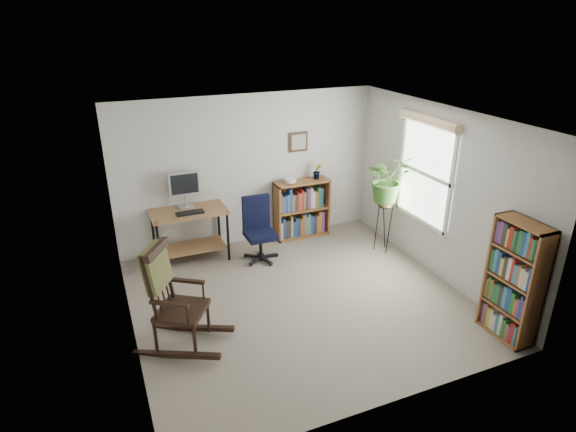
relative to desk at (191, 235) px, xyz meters
name	(u,v)px	position (x,y,z in m)	size (l,w,h in m)	color
floor	(300,300)	(1.05, -1.70, -0.40)	(4.20, 4.00, 0.00)	gray
ceiling	(302,119)	(1.05, -1.70, 2.00)	(4.20, 4.00, 0.00)	silver
wall_back	(249,171)	(1.05, 0.30, 0.80)	(4.20, 0.00, 2.40)	#B5B5B0
wall_front	(395,299)	(1.05, -3.70, 0.80)	(4.20, 0.00, 2.40)	#B5B5B0
wall_left	(122,246)	(-1.05, -1.70, 0.80)	(0.00, 4.00, 2.40)	#B5B5B0
wall_right	(439,193)	(3.15, -1.70, 0.80)	(0.00, 4.00, 2.40)	#B5B5B0
window	(425,174)	(3.11, -1.40, 1.00)	(0.12, 1.20, 1.50)	silver
desk	(191,235)	(0.00, 0.00, 0.00)	(1.11, 0.61, 0.80)	#916540
monitor	(185,190)	(0.00, 0.14, 0.68)	(0.46, 0.16, 0.56)	#ADAEB2
keyboard	(190,213)	(0.00, -0.12, 0.41)	(0.40, 0.15, 0.03)	black
office_chair	(260,230)	(0.97, -0.44, 0.10)	(0.54, 0.54, 1.00)	black
rocking_chair	(180,297)	(-0.53, -2.02, 0.23)	(0.65, 1.08, 1.25)	black
low_bookshelf	(302,209)	(1.90, 0.12, 0.09)	(0.92, 0.31, 0.97)	brown
tall_bookshelf	(514,281)	(2.97, -3.30, 0.32)	(0.27, 0.63, 1.45)	brown
plant_stand	(384,224)	(2.85, -0.88, 0.04)	(0.25, 0.25, 0.89)	black
spider_plant	(389,156)	(2.85, -0.88, 1.16)	(1.69, 1.88, 1.46)	#346322
potted_plant_small	(317,176)	(2.18, 0.13, 0.63)	(0.13, 0.24, 0.11)	#346322
framed_picture	(299,142)	(1.90, 0.27, 1.19)	(0.32, 0.04, 0.32)	black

